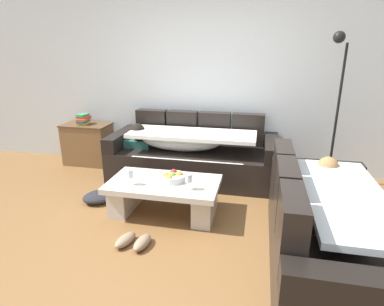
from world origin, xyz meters
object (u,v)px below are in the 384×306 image
(couch_near_window, at_px, (327,229))
(fruit_bowl, at_px, (173,177))
(pair_of_shoes, at_px, (134,241))
(side_cabinet, at_px, (88,144))
(wine_glass_near_left, at_px, (130,174))
(wine_glass_near_right, at_px, (189,179))
(floor_lamp, at_px, (335,102))
(crumpled_garment, at_px, (100,196))
(coffee_table, at_px, (164,193))
(book_stack_on_cabinet, at_px, (83,119))
(couch_along_wall, at_px, (191,155))

(couch_near_window, relative_size, fruit_bowl, 7.11)
(couch_near_window, relative_size, pair_of_shoes, 5.86)
(couch_near_window, height_order, side_cabinet, couch_near_window)
(wine_glass_near_left, bearing_deg, wine_glass_near_right, 1.04)
(fruit_bowl, xyz_separation_m, floor_lamp, (1.79, 1.16, 0.69))
(floor_lamp, height_order, crumpled_garment, floor_lamp)
(fruit_bowl, relative_size, floor_lamp, 0.14)
(wine_glass_near_right, height_order, pair_of_shoes, wine_glass_near_right)
(coffee_table, distance_m, pair_of_shoes, 0.69)
(coffee_table, distance_m, wine_glass_near_right, 0.42)
(book_stack_on_cabinet, bearing_deg, wine_glass_near_right, -35.73)
(crumpled_garment, bearing_deg, side_cabinet, 123.87)
(couch_near_window, xyz_separation_m, side_cabinet, (-3.23, 1.87, -0.02))
(couch_along_wall, xyz_separation_m, floor_lamp, (1.81, 0.12, 0.78))
(couch_along_wall, height_order, book_stack_on_cabinet, couch_along_wall)
(fruit_bowl, distance_m, pair_of_shoes, 0.82)
(wine_glass_near_right, bearing_deg, pair_of_shoes, -127.90)
(side_cabinet, height_order, book_stack_on_cabinet, book_stack_on_cabinet)
(floor_lamp, distance_m, pair_of_shoes, 2.92)
(couch_along_wall, height_order, pair_of_shoes, couch_along_wall)
(coffee_table, relative_size, fruit_bowl, 4.29)
(couch_near_window, relative_size, crumpled_garment, 4.97)
(wine_glass_near_right, xyz_separation_m, pair_of_shoes, (-0.41, -0.53, -0.45))
(couch_along_wall, xyz_separation_m, fruit_bowl, (0.02, -1.03, 0.09))
(book_stack_on_cabinet, relative_size, pair_of_shoes, 0.70)
(side_cabinet, distance_m, book_stack_on_cabinet, 0.40)
(wine_glass_near_right, relative_size, book_stack_on_cabinet, 0.70)
(coffee_table, bearing_deg, wine_glass_near_right, -23.11)
(wine_glass_near_left, height_order, side_cabinet, side_cabinet)
(fruit_bowl, height_order, wine_glass_near_left, wine_glass_near_left)
(wine_glass_near_left, xyz_separation_m, wine_glass_near_right, (0.63, 0.01, 0.00))
(couch_along_wall, bearing_deg, coffee_table, -93.49)
(floor_lamp, bearing_deg, couch_near_window, -99.62)
(couch_near_window, distance_m, side_cabinet, 3.74)
(coffee_table, relative_size, pair_of_shoes, 3.54)
(couch_along_wall, bearing_deg, fruit_bowl, -88.79)
(side_cabinet, height_order, crumpled_garment, side_cabinet)
(couch_near_window, xyz_separation_m, fruit_bowl, (-1.49, 0.61, 0.09))
(couch_near_window, relative_size, wine_glass_near_left, 11.99)
(book_stack_on_cabinet, bearing_deg, crumpled_garment, -54.90)
(wine_glass_near_right, relative_size, side_cabinet, 0.23)
(book_stack_on_cabinet, xyz_separation_m, floor_lamp, (3.57, -0.10, 0.40))
(couch_along_wall, bearing_deg, couch_near_window, -47.40)
(couch_along_wall, bearing_deg, pair_of_shoes, -95.42)
(couch_along_wall, xyz_separation_m, wine_glass_near_left, (-0.39, -1.23, 0.16))
(couch_near_window, distance_m, wine_glass_near_right, 1.35)
(couch_along_wall, height_order, floor_lamp, floor_lamp)
(pair_of_shoes, bearing_deg, side_cabinet, 128.31)
(side_cabinet, relative_size, pair_of_shoes, 2.12)
(fruit_bowl, xyz_separation_m, side_cabinet, (-1.74, 1.26, -0.10))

